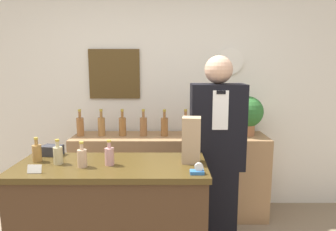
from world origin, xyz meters
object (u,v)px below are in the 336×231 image
at_px(shopkeeper, 216,160).
at_px(paper_bag, 191,140).
at_px(potted_plant, 247,113).
at_px(tape_dispenser, 197,170).

bearing_deg(shopkeeper, paper_bag, -122.62).
bearing_deg(paper_bag, potted_plant, 58.57).
height_order(shopkeeper, potted_plant, shopkeeper).
height_order(potted_plant, tape_dispenser, potted_plant).
bearing_deg(paper_bag, shopkeeper, 57.38).
bearing_deg(paper_bag, tape_dispenser, -84.05).
height_order(shopkeeper, tape_dispenser, shopkeeper).
bearing_deg(potted_plant, shopkeeper, -120.82).
xyz_separation_m(potted_plant, paper_bag, (-0.70, -1.14, -0.01)).
relative_size(shopkeeper, paper_bag, 5.32).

